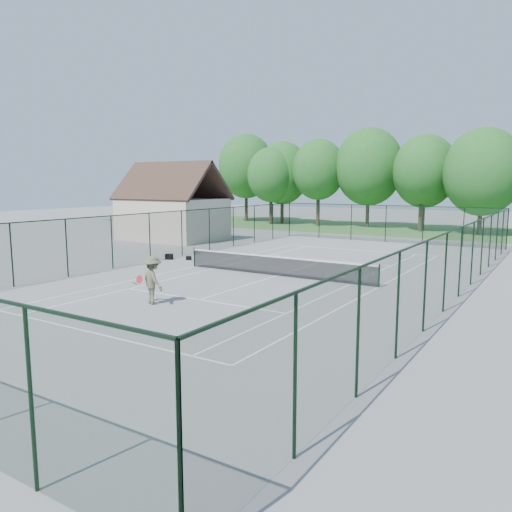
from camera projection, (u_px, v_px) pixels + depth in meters
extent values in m
plane|color=gray|center=(276.00, 276.00, 26.12)|extent=(140.00, 140.00, 0.00)
cube|color=#4C7F39|center=(422.00, 230.00, 51.22)|extent=(80.00, 16.00, 0.01)
cube|color=white|center=(358.00, 250.00, 36.06)|extent=(10.97, 0.08, 0.01)
cube|color=white|center=(94.00, 333.00, 16.17)|extent=(10.97, 0.08, 0.01)
cube|color=white|center=(327.00, 260.00, 31.47)|extent=(8.23, 0.08, 0.01)
cube|color=white|center=(200.00, 300.00, 20.76)|extent=(8.23, 0.08, 0.01)
cube|color=white|center=(378.00, 287.00, 23.22)|extent=(0.08, 23.77, 0.01)
cube|color=white|center=(195.00, 266.00, 29.01)|extent=(0.08, 23.77, 0.01)
cube|color=white|center=(351.00, 284.00, 23.94)|extent=(0.08, 23.77, 0.01)
cube|color=white|center=(214.00, 269.00, 28.29)|extent=(0.08, 23.77, 0.01)
cube|color=white|center=(276.00, 276.00, 26.11)|extent=(0.08, 12.80, 0.01)
cylinder|color=black|center=(194.00, 257.00, 28.94)|extent=(0.08, 0.08, 1.10)
cylinder|color=black|center=(379.00, 276.00, 23.13)|extent=(0.08, 0.08, 1.10)
cube|color=black|center=(276.00, 266.00, 26.04)|extent=(11.00, 0.02, 0.96)
cube|color=white|center=(276.00, 257.00, 25.97)|extent=(11.00, 0.05, 0.07)
cube|color=#163320|center=(386.00, 224.00, 40.96)|extent=(18.00, 0.02, 3.00)
cube|color=#163320|center=(460.00, 262.00, 21.14)|extent=(0.02, 36.00, 3.00)
cube|color=#163320|center=(150.00, 237.00, 30.65)|extent=(0.02, 36.00, 3.00)
cube|color=black|center=(386.00, 205.00, 40.74)|extent=(18.00, 0.05, 0.05)
cube|color=black|center=(462.00, 227.00, 20.93)|extent=(0.05, 36.00, 0.05)
cube|color=black|center=(149.00, 213.00, 30.43)|extent=(0.05, 36.00, 0.05)
cube|color=beige|center=(173.00, 219.00, 42.68)|extent=(8.00, 6.00, 3.50)
cube|color=#473126|center=(184.00, 181.00, 43.46)|extent=(8.60, 3.27, 3.27)
cube|color=#473126|center=(160.00, 181.00, 40.95)|extent=(8.60, 3.27, 3.27)
cylinder|color=#3E2C1F|center=(282.00, 206.00, 59.62)|extent=(0.40, 0.40, 4.20)
ellipsoid|color=#2B6F29|center=(282.00, 173.00, 59.06)|extent=(6.40, 6.40, 7.40)
cylinder|color=#3E2C1F|center=(423.00, 210.00, 50.91)|extent=(0.40, 0.40, 4.20)
ellipsoid|color=#2B6F29|center=(425.00, 171.00, 50.35)|extent=(6.40, 6.40, 7.40)
cube|color=black|center=(169.00, 257.00, 31.69)|extent=(0.51, 0.39, 0.36)
cube|color=black|center=(189.00, 258.00, 31.45)|extent=(0.37, 0.30, 0.25)
imported|color=#585C43|center=(153.00, 280.00, 19.93)|extent=(1.42, 1.09, 1.93)
sphere|color=yellow|center=(180.00, 283.00, 19.70)|extent=(0.07, 0.07, 0.07)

